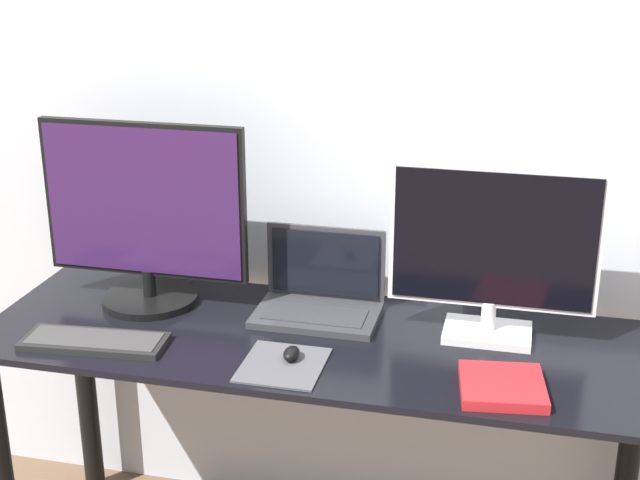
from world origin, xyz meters
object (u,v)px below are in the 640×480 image
at_px(monitor_left, 145,217).
at_px(mouse, 291,354).
at_px(book, 502,386).
at_px(monitor_right, 493,250).
at_px(laptop, 320,293).
at_px(keyboard, 95,341).

relative_size(monitor_left, mouse, 9.28).
bearing_deg(mouse, book, -3.22).
xyz_separation_m(monitor_right, mouse, (-0.44, -0.25, -0.21)).
bearing_deg(monitor_right, laptop, 174.70).
bearing_deg(laptop, mouse, -90.19).
bearing_deg(laptop, monitor_right, -5.30).
bearing_deg(keyboard, mouse, 3.33).
bearing_deg(keyboard, laptop, 32.46).
distance_m(keyboard, mouse, 0.50).
bearing_deg(mouse, keyboard, -176.67).
relative_size(monitor_left, keyboard, 1.54).
bearing_deg(book, keyboard, -179.94).
height_order(monitor_right, book, monitor_right).
height_order(monitor_right, keyboard, monitor_right).
bearing_deg(laptop, keyboard, -147.54).
height_order(laptop, mouse, laptop).
distance_m(monitor_left, book, 1.02).
bearing_deg(book, monitor_right, 100.26).
bearing_deg(laptop, book, -32.61).
bearing_deg(keyboard, book, 0.06).
height_order(monitor_left, book, monitor_left).
height_order(keyboard, mouse, mouse).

